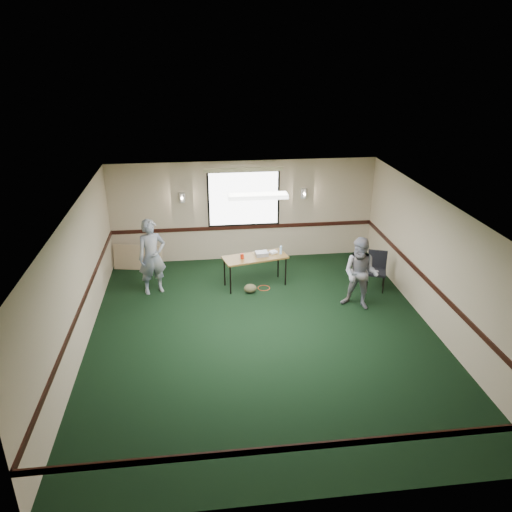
{
  "coord_description": "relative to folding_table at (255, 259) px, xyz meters",
  "views": [
    {
      "loc": [
        -1.21,
        -8.59,
        5.48
      ],
      "look_at": [
        0.0,
        1.3,
        1.2
      ],
      "focal_mm": 35.0,
      "sensor_mm": 36.0,
      "label": 1
    }
  ],
  "objects": [
    {
      "name": "person_left",
      "position": [
        -2.42,
        -0.05,
        0.2
      ],
      "size": [
        0.77,
        0.63,
        1.81
      ],
      "primitive_type": "imported",
      "rotation": [
        0.0,
        0.0,
        0.35
      ],
      "color": "#384C7C",
      "rests_on": "ground"
    },
    {
      "name": "folded_table",
      "position": [
        -2.91,
        1.32,
        -0.38
      ],
      "size": [
        1.29,
        0.43,
        0.65
      ],
      "primitive_type": "cube",
      "rotation": [
        -0.21,
        0.0,
        -0.19
      ],
      "color": "tan",
      "rests_on": "ground"
    },
    {
      "name": "game_console",
      "position": [
        0.46,
        0.17,
        0.08
      ],
      "size": [
        0.23,
        0.21,
        0.05
      ],
      "primitive_type": "cube",
      "rotation": [
        0.0,
        0.0,
        0.47
      ],
      "color": "silver",
      "rests_on": "folding_table"
    },
    {
      "name": "room_shell",
      "position": [
        -0.1,
        -0.16,
        0.87
      ],
      "size": [
        8.0,
        8.02,
        8.0
      ],
      "color": "#C6AC8F",
      "rests_on": "ground"
    },
    {
      "name": "folding_table",
      "position": [
        0.0,
        0.0,
        0.0
      ],
      "size": [
        1.62,
        0.93,
        0.76
      ],
      "rotation": [
        0.0,
        0.0,
        0.22
      ],
      "color": "brown",
      "rests_on": "ground"
    },
    {
      "name": "projector",
      "position": [
        0.16,
        0.04,
        0.1
      ],
      "size": [
        0.32,
        0.27,
        0.1
      ],
      "primitive_type": "cube",
      "rotation": [
        0.0,
        0.0,
        0.11
      ],
      "color": "gray",
      "rests_on": "folding_table"
    },
    {
      "name": "duffel_bag",
      "position": [
        -0.16,
        -0.38,
        -0.6
      ],
      "size": [
        0.37,
        0.33,
        0.22
      ],
      "primitive_type": "ellipsoid",
      "rotation": [
        0.0,
        0.0,
        0.39
      ],
      "color": "#453F27",
      "rests_on": "ground"
    },
    {
      "name": "ground",
      "position": [
        -0.1,
        -2.28,
        -0.71
      ],
      "size": [
        8.0,
        8.0,
        0.0
      ],
      "primitive_type": "plane",
      "color": "black",
      "rests_on": "ground"
    },
    {
      "name": "conference_chair",
      "position": [
        2.87,
        -0.47,
        -0.17
      ],
      "size": [
        0.58,
        0.59,
        0.92
      ],
      "rotation": [
        0.0,
        0.0,
        -0.36
      ],
      "color": "black",
      "rests_on": "ground"
    },
    {
      "name": "person_right",
      "position": [
        2.16,
        -1.36,
        0.12
      ],
      "size": [
        1.01,
        0.95,
        1.64
      ],
      "primitive_type": "imported",
      "rotation": [
        0.0,
        0.0,
        -0.56
      ],
      "color": "#7A93BE",
      "rests_on": "ground"
    },
    {
      "name": "red_cup",
      "position": [
        -0.32,
        -0.09,
        0.12
      ],
      "size": [
        0.09,
        0.09,
        0.13
      ],
      "primitive_type": "cylinder",
      "color": "#A8210B",
      "rests_on": "folding_table"
    },
    {
      "name": "water_bottle",
      "position": [
        0.64,
        0.1,
        0.16
      ],
      "size": [
        0.06,
        0.06,
        0.2
      ],
      "primitive_type": "cylinder",
      "color": "#9BD0FF",
      "rests_on": "folding_table"
    },
    {
      "name": "cable_coil",
      "position": [
        0.19,
        -0.2,
        -0.7
      ],
      "size": [
        0.34,
        0.34,
        0.02
      ],
      "primitive_type": "torus",
      "rotation": [
        0.0,
        0.0,
        0.13
      ],
      "color": "#E1441C",
      "rests_on": "ground"
    }
  ]
}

